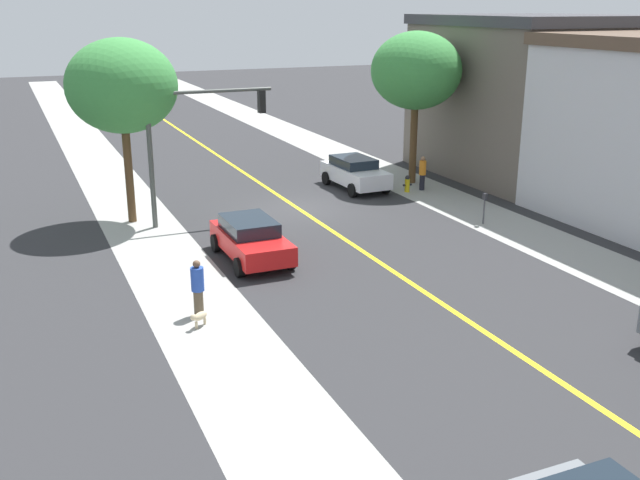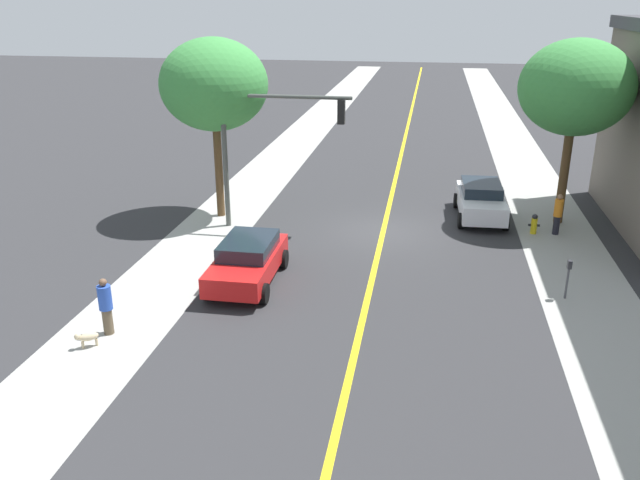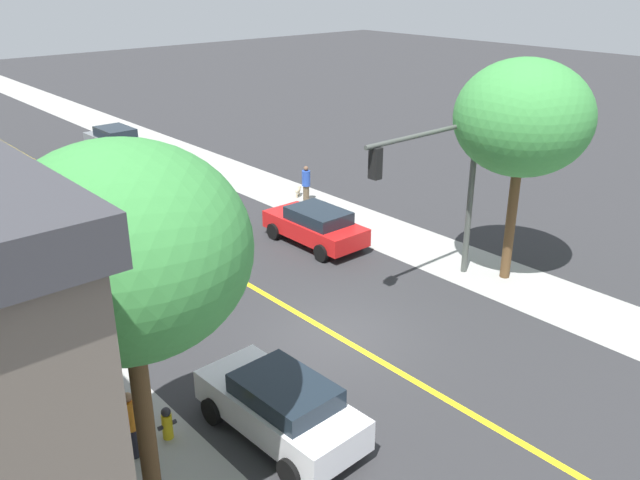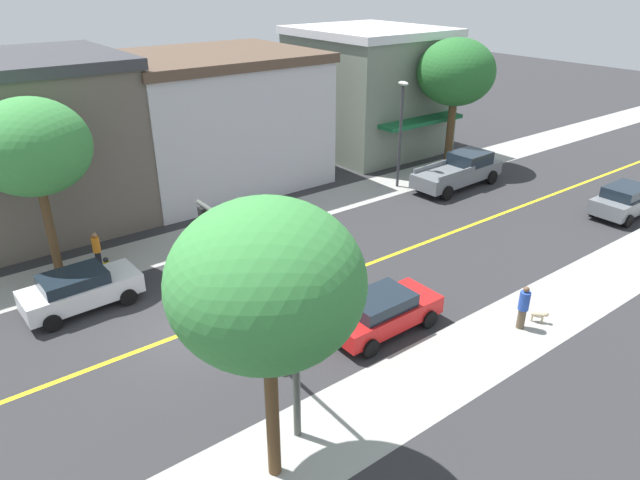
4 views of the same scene
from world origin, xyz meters
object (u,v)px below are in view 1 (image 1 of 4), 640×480
(white_sedan_left_curb, at_px, (355,172))
(small_dog, at_px, (199,317))
(street_tree_left_far, at_px, (416,71))
(fire_hydrant, at_px, (407,184))
(parking_meter, at_px, (484,204))
(pedestrian_blue_shirt, at_px, (198,287))
(red_sedan_right_curb, at_px, (251,239))
(street_tree_right_corner, at_px, (122,86))
(pedestrian_orange_shirt, at_px, (422,172))
(traffic_light_mast, at_px, (192,129))

(white_sedan_left_curb, distance_m, small_dog, 16.73)
(street_tree_left_far, xyz_separation_m, fire_hydrant, (1.18, 1.59, -5.04))
(street_tree_left_far, xyz_separation_m, parking_meter, (1.00, 7.45, -4.60))
(street_tree_left_far, xyz_separation_m, pedestrian_blue_shirt, (13.84, 11.90, -4.57))
(red_sedan_right_curb, distance_m, small_dog, 5.71)
(street_tree_left_far, bearing_deg, small_dog, 42.15)
(street_tree_right_corner, relative_size, parking_meter, 5.76)
(red_sedan_right_curb, bearing_deg, fire_hydrant, 122.52)
(fire_hydrant, height_order, parking_meter, parking_meter)
(fire_hydrant, relative_size, pedestrian_orange_shirt, 0.49)
(red_sedan_right_curb, bearing_deg, parking_meter, 92.34)
(street_tree_right_corner, height_order, white_sedan_left_curb, street_tree_right_corner)
(white_sedan_left_curb, height_order, small_dog, white_sedan_left_curb)
(pedestrian_orange_shirt, bearing_deg, pedestrian_blue_shirt, -24.18)
(fire_hydrant, relative_size, traffic_light_mast, 0.14)
(street_tree_right_corner, bearing_deg, street_tree_left_far, -173.86)
(street_tree_right_corner, relative_size, white_sedan_left_curb, 1.73)
(parking_meter, xyz_separation_m, white_sedan_left_curb, (2.16, -7.44, -0.05))
(street_tree_left_far, bearing_deg, pedestrian_orange_shirt, 77.58)
(traffic_light_mast, bearing_deg, white_sedan_left_curb, 17.64)
(traffic_light_mast, distance_m, white_sedan_left_curb, 9.36)
(street_tree_right_corner, bearing_deg, parking_meter, 155.37)
(small_dog, bearing_deg, pedestrian_orange_shirt, -175.51)
(pedestrian_orange_shirt, bearing_deg, street_tree_left_far, -164.13)
(street_tree_right_corner, distance_m, pedestrian_blue_shirt, 11.36)
(street_tree_right_corner, height_order, small_dog, street_tree_right_corner)
(pedestrian_orange_shirt, relative_size, small_dog, 2.79)
(red_sedan_right_curb, bearing_deg, white_sedan_left_curb, 135.03)
(street_tree_left_far, relative_size, fire_hydrant, 9.09)
(street_tree_right_corner, bearing_deg, small_dog, 89.63)
(parking_meter, relative_size, pedestrian_orange_shirt, 0.78)
(pedestrian_blue_shirt, bearing_deg, fire_hydrant, 131.71)
(red_sedan_right_curb, height_order, small_dog, red_sedan_right_curb)
(fire_hydrant, relative_size, small_dog, 1.38)
(red_sedan_right_curb, xyz_separation_m, pedestrian_orange_shirt, (-10.64, -6.38, 0.10))
(street_tree_left_far, bearing_deg, traffic_light_mast, 13.04)
(pedestrian_orange_shirt, relative_size, pedestrian_blue_shirt, 0.98)
(traffic_light_mast, xyz_separation_m, pedestrian_orange_shirt, (-11.27, -1.16, -2.95))
(pedestrian_orange_shirt, xyz_separation_m, small_dog, (13.70, 11.18, -0.55))
(fire_hydrant, xyz_separation_m, pedestrian_blue_shirt, (12.66, 10.31, 0.47))
(parking_meter, distance_m, pedestrian_orange_shirt, 5.96)
(street_tree_left_far, height_order, white_sedan_left_curb, street_tree_left_far)
(fire_hydrant, bearing_deg, street_tree_right_corner, -0.40)
(parking_meter, bearing_deg, traffic_light_mast, -24.16)
(pedestrian_orange_shirt, bearing_deg, parking_meter, 21.93)
(white_sedan_left_curb, relative_size, small_dog, 7.24)
(traffic_light_mast, relative_size, pedestrian_blue_shirt, 3.35)
(street_tree_right_corner, bearing_deg, pedestrian_orange_shirt, 179.89)
(red_sedan_right_curb, xyz_separation_m, pedestrian_blue_shirt, (2.87, 3.99, 0.10))
(street_tree_right_corner, height_order, fire_hydrant, street_tree_right_corner)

